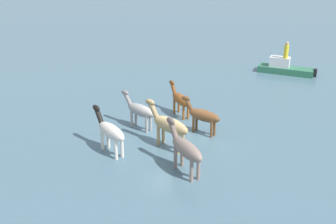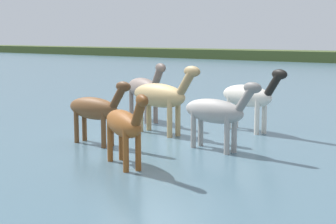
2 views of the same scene
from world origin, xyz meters
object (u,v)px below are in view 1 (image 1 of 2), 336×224
object	(u,v)px
horse_chestnut_trailing	(140,110)
horse_dun_straggler	(110,131)
horse_mid_herd	(203,115)
horse_gray_outer	(180,99)
boat_skiff_near	(284,69)
person_boatman_standing	(286,51)
horse_pinto_flank	(169,125)
horse_lead	(186,149)

from	to	relation	value
horse_chestnut_trailing	horse_dun_straggler	bearing A→B (deg)	108.78
horse_mid_herd	horse_chestnut_trailing	bearing A→B (deg)	26.34
horse_gray_outer	boat_skiff_near	bearing A→B (deg)	-72.47
horse_gray_outer	horse_dun_straggler	bearing A→B (deg)	115.16
boat_skiff_near	person_boatman_standing	bearing A→B (deg)	91.09
horse_gray_outer	boat_skiff_near	xyz separation A→B (m)	(-1.72, -10.75, -0.64)
horse_chestnut_trailing	boat_skiff_near	distance (m)	13.54
horse_dun_straggler	horse_pinto_flank	xyz separation A→B (m)	(-1.81, -1.95, 0.06)
horse_dun_straggler	person_boatman_standing	xyz separation A→B (m)	(-1.90, -15.87, 0.65)
horse_pinto_flank	boat_skiff_near	bearing A→B (deg)	-82.72
horse_gray_outer	person_boatman_standing	bearing A→B (deg)	-72.87
horse_pinto_flank	boat_skiff_near	distance (m)	14.13
boat_skiff_near	horse_lead	bearing A→B (deg)	83.66
horse_mid_herd	boat_skiff_near	bearing A→B (deg)	-87.13
horse_dun_straggler	boat_skiff_near	xyz separation A→B (m)	(-1.86, -16.05, -0.77)
horse_mid_herd	person_boatman_standing	bearing A→B (deg)	-87.33
horse_mid_herd	horse_lead	size ratio (longest dim) A/B	0.88
horse_mid_herd	horse_dun_straggler	bearing A→B (deg)	62.04
horse_mid_herd	horse_pinto_flank	distance (m)	2.23
boat_skiff_near	person_boatman_standing	world-z (taller)	person_boatman_standing
horse_lead	horse_pinto_flank	size ratio (longest dim) A/B	0.95
horse_pinto_flank	horse_gray_outer	bearing A→B (deg)	-56.02
horse_lead	boat_skiff_near	bearing A→B (deg)	-59.65
horse_lead	horse_gray_outer	xyz separation A→B (m)	(3.53, -4.76, -0.17)
boat_skiff_near	horse_chestnut_trailing	bearing A→B (deg)	66.52
horse_gray_outer	horse_pinto_flank	world-z (taller)	horse_pinto_flank
horse_chestnut_trailing	boat_skiff_near	world-z (taller)	horse_chestnut_trailing
horse_lead	boat_skiff_near	xyz separation A→B (m)	(1.81, -15.51, -0.81)
horse_chestnut_trailing	horse_pinto_flank	bearing A→B (deg)	167.89
horse_gray_outer	person_boatman_standing	distance (m)	10.74
horse_gray_outer	horse_pinto_flank	xyz separation A→B (m)	(-1.67, 3.35, 0.19)
horse_lead	horse_gray_outer	world-z (taller)	horse_lead
horse_chestnut_trailing	horse_pinto_flank	xyz separation A→B (m)	(-2.41, 0.81, 0.14)
horse_lead	horse_mid_herd	bearing A→B (deg)	-45.09
horse_lead	boat_skiff_near	size ratio (longest dim) A/B	0.61
horse_dun_straggler	boat_skiff_near	distance (m)	16.18
boat_skiff_near	person_boatman_standing	xyz separation A→B (m)	(-0.05, 0.19, 1.41)
horse_chestnut_trailing	horse_mid_herd	bearing A→B (deg)	-148.09
horse_chestnut_trailing	person_boatman_standing	bearing A→B (deg)	-94.39
horse_mid_herd	horse_gray_outer	bearing A→B (deg)	-27.91
horse_chestnut_trailing	boat_skiff_near	size ratio (longest dim) A/B	0.56
horse_mid_herd	horse_chestnut_trailing	xyz separation A→B (m)	(2.88, 1.37, 0.03)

